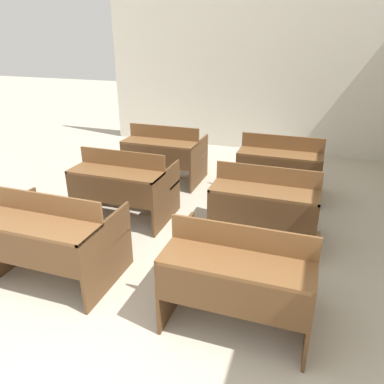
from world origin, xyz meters
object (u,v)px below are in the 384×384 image
object	(u,v)px
bench_second_right	(265,203)
bench_third_right	(280,165)
bench_front_left	(53,236)
bench_third_left	(165,153)
bench_front_right	(240,273)
bench_second_left	(124,184)

from	to	relation	value
bench_second_right	bench_third_right	bearing A→B (deg)	89.81
bench_front_left	bench_third_left	world-z (taller)	same
bench_second_right	bench_third_left	xyz separation A→B (m)	(-1.78, 1.34, 0.00)
bench_second_right	bench_third_right	world-z (taller)	same
bench_front_left	bench_third_left	xyz separation A→B (m)	(-0.01, 2.72, 0.00)
bench_third_right	bench_third_left	bearing A→B (deg)	-179.70
bench_front_left	bench_front_right	xyz separation A→B (m)	(1.79, -0.01, 0.00)
bench_second_left	bench_second_right	size ratio (longest dim) A/B	1.00
bench_front_left	bench_second_left	distance (m)	1.37
bench_front_left	bench_front_right	world-z (taller)	same
bench_second_left	bench_third_left	world-z (taller)	same
bench_front_right	bench_third_right	distance (m)	2.74
bench_second_left	bench_third_right	bearing A→B (deg)	37.59
bench_third_right	bench_second_left	bearing A→B (deg)	-142.41
bench_second_left	bench_third_right	world-z (taller)	same
bench_front_left	bench_third_left	size ratio (longest dim) A/B	1.00
bench_front_left	bench_third_right	size ratio (longest dim) A/B	1.00
bench_second_right	bench_front_left	bearing A→B (deg)	-142.15
bench_front_right	bench_second_left	xyz separation A→B (m)	(-1.78, 1.38, 0.00)
bench_front_left	bench_second_left	xyz separation A→B (m)	(0.01, 1.37, 0.00)
bench_front_right	bench_second_right	bearing A→B (deg)	90.49
bench_second_right	bench_third_left	bearing A→B (deg)	143.05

